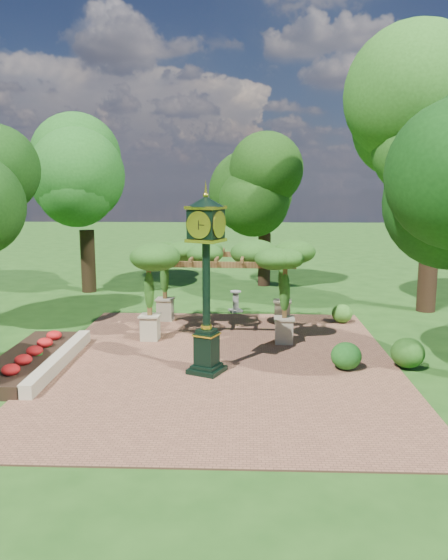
{
  "coord_description": "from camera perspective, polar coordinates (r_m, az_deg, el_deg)",
  "views": [
    {
      "loc": [
        0.63,
        -14.15,
        5.14
      ],
      "look_at": [
        0.0,
        2.5,
        2.2
      ],
      "focal_mm": 35.0,
      "sensor_mm": 36.0,
      "label": 1
    }
  ],
  "objects": [
    {
      "name": "shrub_back",
      "position": [
        20.79,
        12.24,
        -3.44
      ],
      "size": [
        1.0,
        1.0,
        0.69
      ],
      "primitive_type": "ellipsoid",
      "rotation": [
        0.0,
        0.0,
        0.37
      ],
      "color": "#31661D",
      "rests_on": "brick_plaza"
    },
    {
      "name": "sundial",
      "position": [
        22.24,
        1.23,
        -2.37
      ],
      "size": [
        0.61,
        0.61,
        0.85
      ],
      "rotation": [
        0.0,
        0.0,
        0.38
      ],
      "color": "gray",
      "rests_on": "ground"
    },
    {
      "name": "tree_north",
      "position": [
        27.62,
        4.32,
        9.17
      ],
      "size": [
        4.06,
        4.06,
        6.92
      ],
      "color": "#321F14",
      "rests_on": "ground"
    },
    {
      "name": "border_wall",
      "position": [
        16.32,
        -16.81,
        -8.06
      ],
      "size": [
        0.35,
        5.0,
        0.4
      ],
      "primitive_type": "cube",
      "color": "#C6B793",
      "rests_on": "ground"
    },
    {
      "name": "pedestal_clock",
      "position": [
        14.5,
        -1.88,
        1.21
      ],
      "size": [
        1.27,
        1.27,
        4.89
      ],
      "rotation": [
        0.0,
        0.0,
        -0.42
      ],
      "color": "black",
      "rests_on": "brick_plaza"
    },
    {
      "name": "ground",
      "position": [
        15.06,
        -0.36,
        -9.94
      ],
      "size": [
        120.0,
        120.0,
        0.0
      ],
      "primitive_type": "plane",
      "color": "#1E4714",
      "rests_on": "ground"
    },
    {
      "name": "pergola",
      "position": [
        18.81,
        -0.43,
        2.4
      ],
      "size": [
        5.26,
        3.44,
        3.22
      ],
      "rotation": [
        0.0,
        0.0,
        -0.04
      ],
      "color": "tan",
      "rests_on": "brick_plaza"
    },
    {
      "name": "tree_west_far",
      "position": [
        26.7,
        -14.36,
        9.96
      ],
      "size": [
        3.98,
        3.98,
        7.68
      ],
      "color": "black",
      "rests_on": "ground"
    },
    {
      "name": "flower_bed",
      "position": [
        16.63,
        -19.77,
        -7.95
      ],
      "size": [
        1.5,
        5.0,
        0.36
      ],
      "primitive_type": "cube",
      "color": "red",
      "rests_on": "ground"
    },
    {
      "name": "tree_east_far",
      "position": [
        23.42,
        21.37,
        14.25
      ],
      "size": [
        5.15,
        5.15,
        10.4
      ],
      "color": "#331F13",
      "rests_on": "ground"
    },
    {
      "name": "shrub_front",
      "position": [
        15.69,
        12.65,
        -7.75
      ],
      "size": [
        1.06,
        1.06,
        0.76
      ],
      "primitive_type": "ellipsoid",
      "rotation": [
        0.0,
        0.0,
        0.29
      ],
      "color": "#1C5A19",
      "rests_on": "brick_plaza"
    },
    {
      "name": "brick_plaza",
      "position": [
        16.0,
        -0.2,
        -8.65
      ],
      "size": [
        10.0,
        12.0,
        0.04
      ],
      "primitive_type": "cube",
      "color": "brown",
      "rests_on": "ground"
    },
    {
      "name": "shrub_mid",
      "position": [
        16.29,
        18.65,
        -7.22
      ],
      "size": [
        1.03,
        1.03,
        0.84
      ],
      "primitive_type": "ellipsoid",
      "rotation": [
        0.0,
        0.0,
        -0.1
      ],
      "color": "#224F16",
      "rests_on": "brick_plaza"
    }
  ]
}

